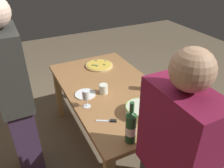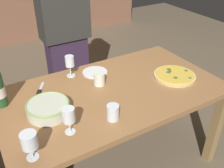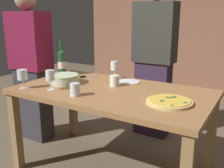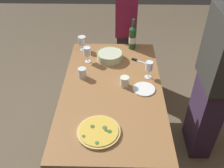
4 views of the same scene
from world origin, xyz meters
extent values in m
plane|color=brown|center=(0.00, 0.00, 0.00)|extent=(8.00, 8.00, 0.00)
cube|color=#9A693D|center=(0.00, 0.00, 0.73)|extent=(1.60, 0.90, 0.04)
cube|color=olive|center=(-0.74, -0.40, 0.35)|extent=(0.07, 0.07, 0.71)
cube|color=olive|center=(-0.74, 0.40, 0.35)|extent=(0.07, 0.07, 0.71)
cylinder|color=#D5B870|center=(0.52, -0.09, 0.76)|extent=(0.32, 0.32, 0.02)
cylinder|color=gold|center=(0.52, -0.09, 0.77)|extent=(0.29, 0.29, 0.01)
cylinder|color=#4C6436|center=(0.57, -0.19, 0.78)|extent=(0.02, 0.02, 0.00)
cylinder|color=#3D6129|center=(0.51, -0.03, 0.78)|extent=(0.02, 0.02, 0.00)
cylinder|color=#3F6E39|center=(0.63, -0.09, 0.78)|extent=(0.03, 0.03, 0.00)
cylinder|color=#4D6937|center=(0.49, -0.04, 0.78)|extent=(0.04, 0.04, 0.00)
cylinder|color=#466025|center=(0.52, -0.01, 0.78)|extent=(0.03, 0.03, 0.00)
cylinder|color=#4A5F28|center=(0.48, -0.13, 0.78)|extent=(0.03, 0.03, 0.00)
cylinder|color=beige|center=(-0.48, -0.03, 0.79)|extent=(0.27, 0.27, 0.08)
torus|color=#8DB75F|center=(-0.48, -0.03, 0.82)|extent=(0.27, 0.27, 0.01)
cylinder|color=#204B25|center=(-0.71, 0.21, 0.87)|extent=(0.08, 0.08, 0.23)
cone|color=#204B25|center=(-0.71, 0.21, 1.00)|extent=(0.08, 0.08, 0.04)
cylinder|color=#204B25|center=(-0.71, 0.21, 1.06)|extent=(0.03, 0.03, 0.07)
cylinder|color=silver|center=(-0.71, 0.21, 0.86)|extent=(0.08, 0.08, 0.07)
cylinder|color=white|center=(-0.43, -0.26, 0.75)|extent=(0.06, 0.06, 0.00)
cylinder|color=white|center=(-0.43, -0.26, 0.79)|extent=(0.01, 0.01, 0.08)
cylinder|color=white|center=(-0.43, -0.26, 0.87)|extent=(0.07, 0.07, 0.08)
cylinder|color=white|center=(-0.67, -0.34, 0.75)|extent=(0.07, 0.07, 0.00)
cylinder|color=white|center=(-0.67, -0.34, 0.79)|extent=(0.01, 0.01, 0.07)
cylinder|color=white|center=(-0.67, -0.34, 0.87)|extent=(0.08, 0.08, 0.08)
cylinder|color=maroon|center=(-0.67, -0.34, 0.84)|extent=(0.07, 0.07, 0.02)
cylinder|color=white|center=(-0.18, 0.34, 0.75)|extent=(0.07, 0.07, 0.00)
cylinder|color=white|center=(-0.18, 0.34, 0.80)|extent=(0.01, 0.01, 0.08)
cylinder|color=white|center=(-0.18, 0.34, 0.88)|extent=(0.07, 0.07, 0.08)
cylinder|color=maroon|center=(-0.18, 0.34, 0.85)|extent=(0.06, 0.06, 0.02)
cylinder|color=white|center=(-0.16, -0.28, 0.80)|extent=(0.08, 0.08, 0.10)
cylinder|color=silver|center=(-0.04, 0.11, 0.80)|extent=(0.08, 0.08, 0.09)
cylinder|color=white|center=(0.01, 0.29, 0.76)|extent=(0.20, 0.20, 0.01)
cube|color=silver|center=(-0.43, 0.29, 0.75)|extent=(0.08, 0.12, 0.01)
cube|color=black|center=(-0.47, 0.22, 0.76)|extent=(0.05, 0.06, 0.02)
cube|color=#34233B|center=(0.01, 0.89, 0.42)|extent=(0.38, 0.20, 0.85)
cube|color=#313036|center=(-1.09, 0.14, 0.39)|extent=(0.37, 0.20, 0.79)
cube|color=maroon|center=(-1.09, 0.14, 1.08)|extent=(0.44, 0.24, 0.59)
camera|label=1|loc=(-1.74, 0.87, 1.96)|focal=36.24mm
camera|label=2|loc=(-0.78, -1.32, 1.75)|focal=40.86mm
camera|label=3|loc=(1.05, -1.78, 1.35)|focal=41.99mm
camera|label=4|loc=(1.72, 0.04, 2.17)|focal=40.01mm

